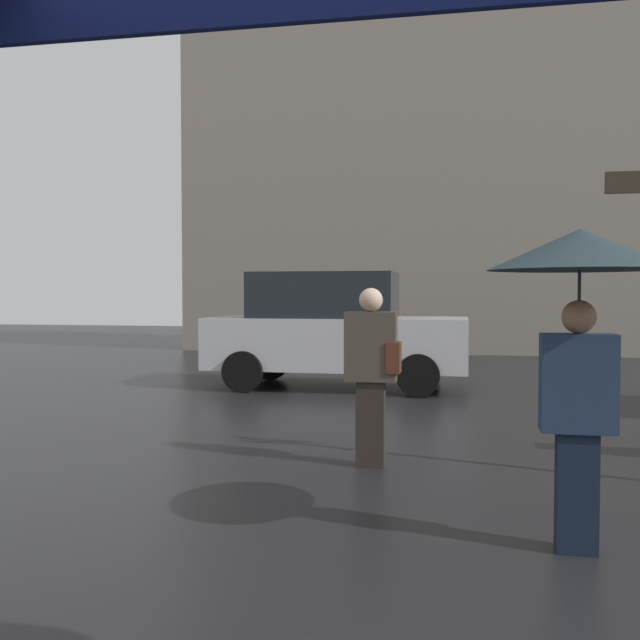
# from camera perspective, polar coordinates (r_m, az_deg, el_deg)

# --- Properties ---
(pedestrian_with_umbrella) EXTENTS (1.10, 1.10, 1.97)m
(pedestrian_with_umbrella) POSITION_cam_1_polar(r_m,az_deg,el_deg) (4.51, 20.26, 2.59)
(pedestrian_with_umbrella) COLOR black
(pedestrian_with_umbrella) RESTS_ON ground
(pedestrian_with_bag) EXTENTS (0.50, 0.24, 1.63)m
(pedestrian_with_bag) POSITION_cam_1_polar(r_m,az_deg,el_deg) (6.42, 4.27, -3.70)
(pedestrian_with_bag) COLOR #2A241E
(pedestrian_with_bag) RESTS_ON ground
(parked_car_right) EXTENTS (4.28, 1.86, 1.93)m
(parked_car_right) POSITION_cam_1_polar(r_m,az_deg,el_deg) (11.78, 1.12, -0.76)
(parked_car_right) COLOR silver
(parked_car_right) RESTS_ON ground
(building_block) EXTENTS (15.11, 2.03, 17.31)m
(building_block) POSITION_cam_1_polar(r_m,az_deg,el_deg) (20.72, 11.33, 22.08)
(building_block) COLOR gray
(building_block) RESTS_ON ground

